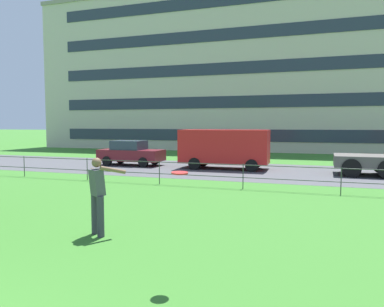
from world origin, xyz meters
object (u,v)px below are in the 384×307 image
object	(u,v)px
frisbee	(180,173)
apartment_building_background	(236,77)
panel_van_right	(225,147)
person_thrower	(98,194)
car_maroon_left	(131,153)

from	to	relation	value
frisbee	apartment_building_background	world-z (taller)	apartment_building_background
frisbee	panel_van_right	xyz separation A→B (m)	(-2.93, 15.07, -0.50)
person_thrower	panel_van_right	xyz separation A→B (m)	(-0.29, 13.35, 0.30)
frisbee	car_maroon_left	world-z (taller)	frisbee
person_thrower	frisbee	size ratio (longest dim) A/B	4.76
car_maroon_left	apartment_building_background	distance (m)	22.01
car_maroon_left	apartment_building_background	size ratio (longest dim) A/B	0.10
person_thrower	car_maroon_left	bearing A→B (deg)	115.27
frisbee	car_maroon_left	bearing A→B (deg)	120.72
apartment_building_background	person_thrower	bearing A→B (deg)	-83.15
panel_van_right	apartment_building_background	distance (m)	22.01
person_thrower	frisbee	xyz separation A→B (m)	(2.64, -1.72, 0.80)
car_maroon_left	apartment_building_background	bearing A→B (deg)	83.97
person_thrower	apartment_building_background	world-z (taller)	apartment_building_background
car_maroon_left	apartment_building_background	xyz separation A→B (m)	(2.19, 20.71, 7.13)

